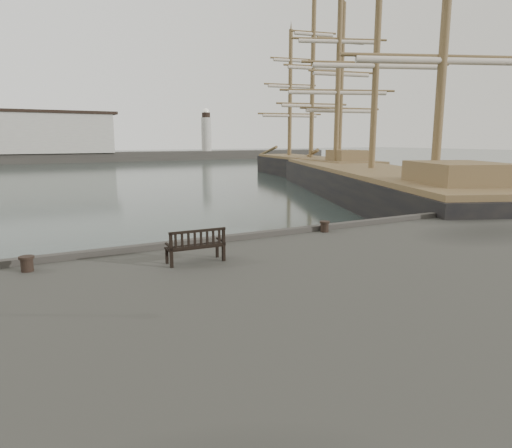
{
  "coord_description": "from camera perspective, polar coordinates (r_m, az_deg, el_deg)",
  "views": [
    {
      "loc": [
        -5.86,
        -13.47,
        4.86
      ],
      "look_at": [
        1.24,
        -0.5,
        2.1
      ],
      "focal_mm": 32.0,
      "sensor_mm": 36.0,
      "label": 1
    }
  ],
  "objects": [
    {
      "name": "bench",
      "position": [
        12.47,
        -7.55,
        -3.49
      ],
      "size": [
        1.59,
        0.58,
        0.91
      ],
      "rotation": [
        0.0,
        0.0,
        -0.02
      ],
      "color": "black",
      "rests_on": "quay"
    },
    {
      "name": "breakwater",
      "position": [
        105.48,
        -28.36,
        9.02
      ],
      "size": [
        140.0,
        9.5,
        12.2
      ],
      "color": "#383530",
      "rests_on": "ground"
    },
    {
      "name": "tall_ship_far",
      "position": [
        58.42,
        6.83,
        6.49
      ],
      "size": [
        11.35,
        27.79,
        23.29
      ],
      "rotation": [
        0.0,
        0.0,
        -0.21
      ],
      "color": "black",
      "rests_on": "ground"
    },
    {
      "name": "bollard_right",
      "position": [
        16.62,
        8.56,
        -0.32
      ],
      "size": [
        0.49,
        0.49,
        0.39
      ],
      "primitive_type": "cylinder",
      "rotation": [
        0.0,
        0.0,
        -0.43
      ],
      "color": "black",
      "rests_on": "quay"
    },
    {
      "name": "ground",
      "position": [
        15.47,
        -4.96,
        -7.77
      ],
      "size": [
        400.0,
        400.0,
        0.0
      ],
      "primitive_type": "plane",
      "color": "black",
      "rests_on": "ground"
    },
    {
      "name": "tall_ship_main",
      "position": [
        38.89,
        14.11,
        4.14
      ],
      "size": [
        21.14,
        37.4,
        28.03
      ],
      "rotation": [
        0.0,
        0.0,
        -0.39
      ],
      "color": "black",
      "rests_on": "ground"
    },
    {
      "name": "bollard_left",
      "position": [
        12.93,
        -26.72,
        -4.47
      ],
      "size": [
        0.47,
        0.47,
        0.39
      ],
      "primitive_type": "cylinder",
      "rotation": [
        0.0,
        0.0,
        -0.32
      ],
      "color": "black",
      "rests_on": "quay"
    }
  ]
}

